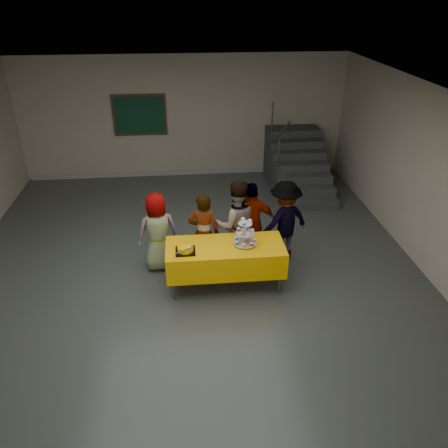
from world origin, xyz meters
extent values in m
plane|color=#4C514C|center=(0.00, 0.00, 0.00)|extent=(10.00, 10.00, 0.00)
cube|color=#B4A891|center=(0.00, 5.00, 1.50)|extent=(8.00, 0.04, 3.00)
cube|color=#B4A891|center=(4.00, 0.00, 1.50)|extent=(0.04, 10.00, 3.00)
cube|color=silver|center=(0.00, 0.00, 3.00)|extent=(8.00, 10.00, 0.04)
cube|color=#999999|center=(0.00, 4.98, 0.06)|extent=(7.90, 0.03, 0.12)
cylinder|color=#595960|center=(-0.30, -0.20, 0.36)|extent=(0.04, 0.04, 0.73)
cylinder|color=#595960|center=(1.38, -0.20, 0.36)|extent=(0.04, 0.04, 0.73)
cylinder|color=#595960|center=(-0.30, 0.38, 0.36)|extent=(0.04, 0.04, 0.73)
cylinder|color=#595960|center=(1.38, 0.38, 0.36)|extent=(0.04, 0.04, 0.73)
cube|color=#595960|center=(0.54, 0.09, 0.74)|extent=(1.80, 0.70, 0.02)
cube|color=#F6AF04|center=(0.54, 0.09, 0.55)|extent=(1.88, 0.78, 0.44)
cylinder|color=silver|center=(0.86, 0.11, 0.78)|extent=(0.18, 0.18, 0.01)
cylinder|color=silver|center=(0.86, 0.11, 0.98)|extent=(0.02, 0.02, 0.42)
cylinder|color=silver|center=(0.86, 0.11, 0.80)|extent=(0.38, 0.38, 0.01)
cylinder|color=silver|center=(0.86, 0.11, 0.97)|extent=(0.30, 0.30, 0.01)
cylinder|color=silver|center=(0.86, 0.11, 1.14)|extent=(0.22, 0.22, 0.01)
cube|color=black|center=(-0.09, -0.03, 0.78)|extent=(0.30, 0.30, 0.02)
cylinder|color=#FFBD00|center=(-0.09, -0.03, 0.82)|extent=(0.25, 0.25, 0.07)
ellipsoid|color=#FFBD00|center=(-0.09, -0.03, 0.86)|extent=(0.25, 0.25, 0.05)
ellipsoid|color=white|center=(-0.04, -0.07, 0.88)|extent=(0.08, 0.08, 0.02)
cube|color=silver|center=(-0.11, -0.16, 0.88)|extent=(0.30, 0.16, 0.04)
imported|color=slate|center=(-0.54, 0.75, 0.70)|extent=(0.78, 0.61, 1.41)
imported|color=slate|center=(0.23, 0.61, 0.72)|extent=(0.58, 0.43, 1.43)
imported|color=slate|center=(0.79, 0.73, 0.79)|extent=(0.83, 0.68, 1.59)
imported|color=slate|center=(1.07, 0.77, 0.76)|extent=(0.93, 0.48, 1.52)
imported|color=slate|center=(1.66, 0.85, 0.74)|extent=(1.10, 0.88, 1.49)
cube|color=#424447|center=(2.70, 2.75, 0.09)|extent=(1.30, 0.30, 0.18)
cube|color=#424447|center=(2.70, 3.05, 0.18)|extent=(1.30, 0.30, 0.36)
cube|color=#424447|center=(2.70, 3.35, 0.27)|extent=(1.30, 0.30, 0.54)
cube|color=#424447|center=(2.70, 3.65, 0.36)|extent=(1.30, 0.30, 0.72)
cube|color=#424447|center=(2.70, 3.95, 0.45)|extent=(1.30, 0.30, 0.90)
cube|color=#424447|center=(2.70, 4.25, 0.54)|extent=(1.30, 0.30, 1.08)
cube|color=#424447|center=(2.70, 4.55, 0.63)|extent=(1.30, 0.30, 1.26)
cube|color=#424447|center=(2.70, 4.85, 0.63)|extent=(1.30, 0.30, 1.26)
cylinder|color=#595960|center=(2.10, 2.70, 0.45)|extent=(0.04, 0.04, 0.90)
cylinder|color=#595960|center=(2.10, 3.50, 0.99)|extent=(0.04, 0.04, 0.90)
cylinder|color=#595960|center=(2.10, 4.40, 1.53)|extent=(0.04, 0.04, 0.90)
cylinder|color=#595960|center=(2.10, 3.55, 1.44)|extent=(0.04, 1.85, 1.20)
cube|color=#472B16|center=(-1.07, 4.97, 1.60)|extent=(1.30, 0.04, 1.00)
cube|color=#143F28|center=(-1.07, 4.94, 1.60)|extent=(1.18, 0.02, 0.88)
camera|label=1|loc=(-0.04, -5.76, 4.39)|focal=35.00mm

